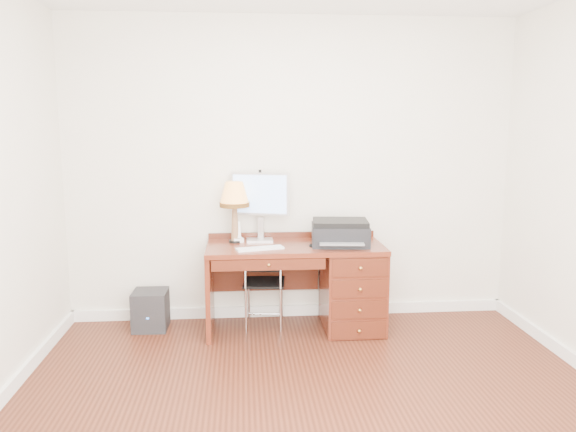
{
  "coord_description": "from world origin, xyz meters",
  "views": [
    {
      "loc": [
        -0.44,
        -3.26,
        1.78
      ],
      "look_at": [
        -0.08,
        1.2,
        1.03
      ],
      "focal_mm": 35.0,
      "sensor_mm": 36.0,
      "label": 1
    }
  ],
  "objects": [
    {
      "name": "keyboard",
      "position": [
        -0.3,
        1.25,
        0.76
      ],
      "size": [
        0.41,
        0.21,
        0.01
      ],
      "primitive_type": "cube",
      "rotation": [
        0.0,
        0.0,
        0.26
      ],
      "color": "white",
      "rests_on": "desk"
    },
    {
      "name": "chair",
      "position": [
        -0.26,
        1.44,
        0.45
      ],
      "size": [
        0.38,
        0.38,
        0.75
      ],
      "rotation": [
        0.0,
        0.0,
        -0.1
      ],
      "color": "black",
      "rests_on": "ground"
    },
    {
      "name": "desk",
      "position": [
        0.32,
        1.4,
        0.41
      ],
      "size": [
        1.5,
        0.67,
        0.75
      ],
      "color": "maroon",
      "rests_on": "ground"
    },
    {
      "name": "printer",
      "position": [
        0.38,
        1.37,
        0.85
      ],
      "size": [
        0.52,
        0.42,
        0.21
      ],
      "rotation": [
        0.0,
        0.0,
        -0.1
      ],
      "color": "black",
      "rests_on": "desk"
    },
    {
      "name": "mouse_pad",
      "position": [
        0.22,
        1.33,
        0.76
      ],
      "size": [
        0.21,
        0.21,
        0.04
      ],
      "color": "black",
      "rests_on": "desk"
    },
    {
      "name": "equipment_box",
      "position": [
        -1.25,
        1.5,
        0.17
      ],
      "size": [
        0.3,
        0.3,
        0.34
      ],
      "primitive_type": "cube",
      "rotation": [
        0.0,
        0.0,
        -0.02
      ],
      "color": "black",
      "rests_on": "ground"
    },
    {
      "name": "pen_cup",
      "position": [
        0.27,
        1.59,
        0.8
      ],
      "size": [
        0.08,
        0.08,
        0.11
      ],
      "primitive_type": "cylinder",
      "color": "black",
      "rests_on": "desk"
    },
    {
      "name": "room_shell",
      "position": [
        0.0,
        0.63,
        0.05
      ],
      "size": [
        4.0,
        4.0,
        4.0
      ],
      "color": "silver",
      "rests_on": "ground"
    },
    {
      "name": "monitor",
      "position": [
        -0.3,
        1.62,
        1.13
      ],
      "size": [
        0.51,
        0.24,
        0.6
      ],
      "rotation": [
        0.0,
        0.0,
        -0.3
      ],
      "color": "silver",
      "rests_on": "desk"
    },
    {
      "name": "ground",
      "position": [
        0.0,
        0.0,
        0.0
      ],
      "size": [
        4.0,
        4.0,
        0.0
      ],
      "primitive_type": "plane",
      "color": "#3A170D",
      "rests_on": "ground"
    },
    {
      "name": "leg_lamp",
      "position": [
        -0.51,
        1.54,
        1.14
      ],
      "size": [
        0.26,
        0.26,
        0.53
      ],
      "color": "black",
      "rests_on": "desk"
    },
    {
      "name": "phone",
      "position": [
        -0.49,
        1.54,
        0.8
      ],
      "size": [
        0.1,
        0.1,
        0.18
      ],
      "rotation": [
        0.0,
        0.0,
        0.26
      ],
      "color": "white",
      "rests_on": "desk"
    }
  ]
}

